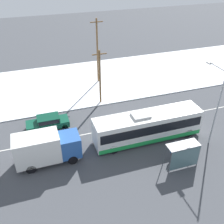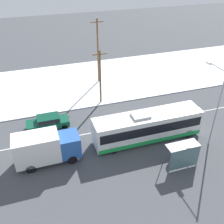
# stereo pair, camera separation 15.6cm
# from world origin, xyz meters

# --- Properties ---
(ground_plane) EXTENTS (120.00, 120.00, 0.00)m
(ground_plane) POSITION_xyz_m (0.00, 0.00, 0.00)
(ground_plane) COLOR #424449
(snow_lot) EXTENTS (80.00, 14.88, 0.12)m
(snow_lot) POSITION_xyz_m (0.00, 12.74, 0.06)
(snow_lot) COLOR white
(snow_lot) RESTS_ON ground_plane
(lane_marking_center) EXTENTS (60.00, 0.12, 0.00)m
(lane_marking_center) POSITION_xyz_m (0.00, 0.00, 0.00)
(lane_marking_center) COLOR silver
(lane_marking_center) RESTS_ON ground_plane
(city_bus) EXTENTS (11.54, 2.57, 3.28)m
(city_bus) POSITION_xyz_m (1.00, -2.80, 1.60)
(city_bus) COLOR white
(city_bus) RESTS_ON ground_plane
(box_truck) EXTENTS (6.06, 2.30, 3.22)m
(box_truck) POSITION_xyz_m (-9.54, -3.07, 1.75)
(box_truck) COLOR silver
(box_truck) RESTS_ON ground_plane
(sedan_car) EXTENTS (4.72, 1.80, 1.51)m
(sedan_car) POSITION_xyz_m (-8.82, 2.51, 0.82)
(sedan_car) COLOR #0F4733
(sedan_car) RESTS_ON ground_plane
(pedestrian_at_stop) EXTENTS (0.60, 0.26, 1.65)m
(pedestrian_at_stop) POSITION_xyz_m (2.06, -6.46, 1.01)
(pedestrian_at_stop) COLOR #23232D
(pedestrian_at_stop) RESTS_ON ground_plane
(bus_shelter) EXTENTS (3.06, 1.20, 2.40)m
(bus_shelter) POSITION_xyz_m (2.36, -7.69, 1.68)
(bus_shelter) COLOR gray
(bus_shelter) RESTS_ON ground_plane
(streetlamp) EXTENTS (0.36, 2.90, 8.29)m
(streetlamp) POSITION_xyz_m (6.89, -5.07, 5.20)
(streetlamp) COLOR #9EA3A8
(streetlamp) RESTS_ON ground_plane
(utility_pole_roadside) EXTENTS (1.80, 0.24, 7.18)m
(utility_pole_roadside) POSITION_xyz_m (-1.57, 6.14, 3.77)
(utility_pole_roadside) COLOR brown
(utility_pole_roadside) RESTS_ON ground_plane
(utility_pole_snowlot) EXTENTS (1.80, 0.24, 9.40)m
(utility_pole_snowlot) POSITION_xyz_m (-0.16, 12.22, 4.89)
(utility_pole_snowlot) COLOR brown
(utility_pole_snowlot) RESTS_ON ground_plane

